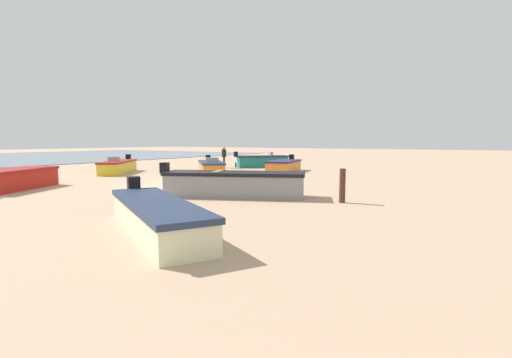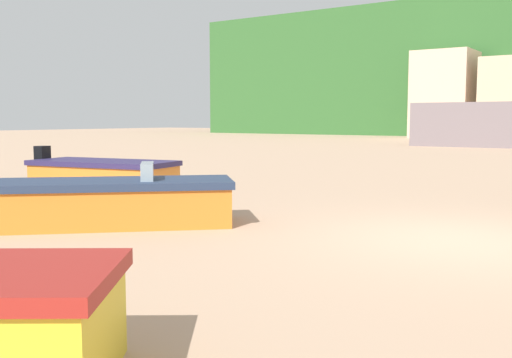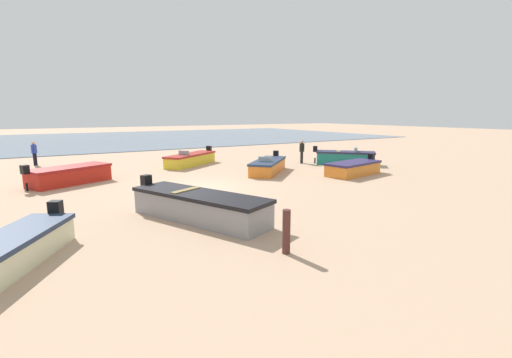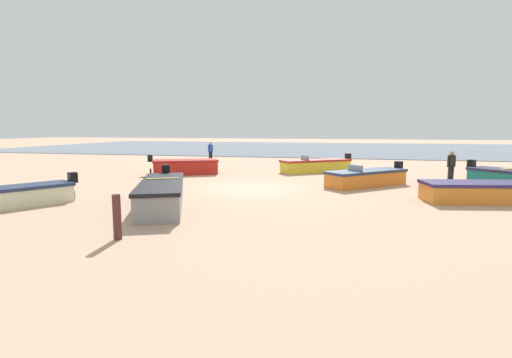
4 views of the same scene
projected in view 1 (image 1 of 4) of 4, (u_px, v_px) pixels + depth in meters
The scene contains 10 objects.
ground_plane at pixel (178, 184), 17.75m from camera, with size 160.00×160.00×0.00m, color tan.
boat_grey_0 at pixel (234, 184), 13.61m from camera, with size 3.30×5.27×1.23m.
boat_yellow_1 at pixel (118, 167), 23.55m from camera, with size 4.42×3.62×1.11m.
boat_cream_2 at pixel (156, 216), 8.28m from camera, with size 3.45×4.81×1.04m.
boat_red_3 at pixel (15, 179), 15.67m from camera, with size 4.08×3.05×1.19m.
boat_orange_4 at pixel (284, 166), 24.68m from camera, with size 3.96×2.15×1.07m.
boat_orange_5 at pixel (211, 167), 23.20m from camera, with size 4.00×3.88×1.08m.
boat_teal_6 at pixel (262, 161), 28.64m from camera, with size 3.68×3.73×1.22m.
mooring_post_near_water at pixel (342, 186), 12.26m from camera, with size 0.20×0.20×1.13m, color #4D2826.
beach_walker_distant at pixel (224, 155), 27.78m from camera, with size 0.49×0.47×1.62m.
Camera 1 is at (13.11, 12.38, 2.04)m, focal length 26.14 mm.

